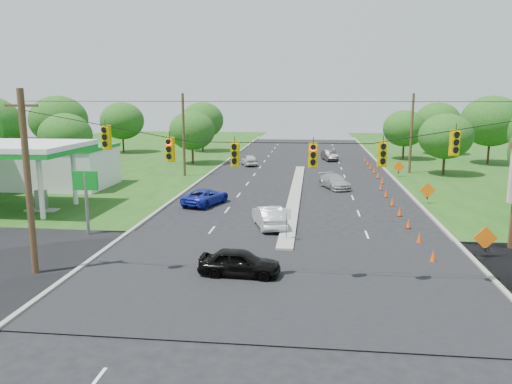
# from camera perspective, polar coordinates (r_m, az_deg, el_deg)

# --- Properties ---
(ground) EXTENTS (160.00, 160.00, 0.00)m
(ground) POSITION_cam_1_polar(r_m,az_deg,el_deg) (24.64, 2.70, -9.61)
(ground) COLOR black
(ground) RESTS_ON ground
(cross_street) EXTENTS (160.00, 14.00, 0.02)m
(cross_street) POSITION_cam_1_polar(r_m,az_deg,el_deg) (24.64, 2.70, -9.61)
(cross_street) COLOR black
(cross_street) RESTS_ON ground
(curb_left) EXTENTS (0.25, 110.00, 0.16)m
(curb_left) POSITION_cam_1_polar(r_m,az_deg,el_deg) (54.97, -5.72, 1.76)
(curb_left) COLOR gray
(curb_left) RESTS_ON ground
(curb_right) EXTENTS (0.25, 110.00, 0.16)m
(curb_right) POSITION_cam_1_polar(r_m,az_deg,el_deg) (54.43, 15.55, 1.32)
(curb_right) COLOR gray
(curb_right) RESTS_ON ground
(median) EXTENTS (1.00, 34.00, 0.18)m
(median) POSITION_cam_1_polar(r_m,az_deg,el_deg) (44.90, 4.51, -0.26)
(median) COLOR gray
(median) RESTS_ON ground
(median_sign) EXTENTS (0.55, 0.06, 2.05)m
(median_sign) POSITION_cam_1_polar(r_m,az_deg,el_deg) (29.95, 3.50, -2.98)
(median_sign) COLOR gray
(median_sign) RESTS_ON ground
(signal_span) EXTENTS (25.60, 0.32, 9.00)m
(signal_span) POSITION_cam_1_polar(r_m,az_deg,el_deg) (22.40, 2.51, 1.50)
(signal_span) COLOR #422D1C
(signal_span) RESTS_ON ground
(utility_pole_far_left) EXTENTS (0.28, 0.28, 9.00)m
(utility_pole_far_left) POSITION_cam_1_polar(r_m,az_deg,el_deg) (55.01, -8.27, 6.43)
(utility_pole_far_left) COLOR #422D1C
(utility_pole_far_left) RESTS_ON ground
(utility_pole_far_right) EXTENTS (0.28, 0.28, 9.00)m
(utility_pole_far_right) POSITION_cam_1_polar(r_m,az_deg,el_deg) (59.23, 17.34, 6.36)
(utility_pole_far_right) COLOR #422D1C
(utility_pole_far_right) RESTS_ON ground
(gas_station) EXTENTS (18.40, 19.70, 5.20)m
(gas_station) POSITION_cam_1_polar(r_m,az_deg,el_deg) (50.41, -23.46, 3.06)
(gas_station) COLOR white
(gas_station) RESTS_ON ground
(cone_0) EXTENTS (0.32, 0.32, 0.70)m
(cone_0) POSITION_cam_1_polar(r_m,az_deg,el_deg) (28.07, 19.58, -6.91)
(cone_0) COLOR #EE480B
(cone_0) RESTS_ON ground
(cone_1) EXTENTS (0.32, 0.32, 0.70)m
(cone_1) POSITION_cam_1_polar(r_m,az_deg,el_deg) (31.34, 18.17, -4.99)
(cone_1) COLOR #EE480B
(cone_1) RESTS_ON ground
(cone_2) EXTENTS (0.32, 0.32, 0.70)m
(cone_2) POSITION_cam_1_polar(r_m,az_deg,el_deg) (34.66, 17.03, -3.43)
(cone_2) COLOR #EE480B
(cone_2) RESTS_ON ground
(cone_3) EXTENTS (0.32, 0.32, 0.70)m
(cone_3) POSITION_cam_1_polar(r_m,az_deg,el_deg) (38.01, 16.10, -2.15)
(cone_3) COLOR #EE480B
(cone_3) RESTS_ON ground
(cone_4) EXTENTS (0.32, 0.32, 0.70)m
(cone_4) POSITION_cam_1_polar(r_m,az_deg,el_deg) (41.39, 15.31, -1.07)
(cone_4) COLOR #EE480B
(cone_4) RESTS_ON ground
(cone_5) EXTENTS (0.32, 0.32, 0.70)m
(cone_5) POSITION_cam_1_polar(r_m,az_deg,el_deg) (44.79, 14.65, -0.15)
(cone_5) COLOR #EE480B
(cone_5) RESTS_ON ground
(cone_6) EXTENTS (0.32, 0.32, 0.70)m
(cone_6) POSITION_cam_1_polar(r_m,az_deg,el_deg) (48.20, 14.08, 0.63)
(cone_6) COLOR #EE480B
(cone_6) RESTS_ON ground
(cone_7) EXTENTS (0.32, 0.32, 0.70)m
(cone_7) POSITION_cam_1_polar(r_m,az_deg,el_deg) (51.70, 14.25, 1.30)
(cone_7) COLOR #EE480B
(cone_7) RESTS_ON ground
(cone_8) EXTENTS (0.32, 0.32, 0.70)m
(cone_8) POSITION_cam_1_polar(r_m,az_deg,el_deg) (55.12, 13.77, 1.89)
(cone_8) COLOR #EE480B
(cone_8) RESTS_ON ground
(cone_9) EXTENTS (0.32, 0.32, 0.70)m
(cone_9) POSITION_cam_1_polar(r_m,az_deg,el_deg) (58.56, 13.35, 2.42)
(cone_9) COLOR #EE480B
(cone_9) RESTS_ON ground
(cone_10) EXTENTS (0.32, 0.32, 0.70)m
(cone_10) POSITION_cam_1_polar(r_m,az_deg,el_deg) (62.00, 12.98, 2.89)
(cone_10) COLOR #EE480B
(cone_10) RESTS_ON ground
(cone_11) EXTENTS (0.32, 0.32, 0.70)m
(cone_11) POSITION_cam_1_polar(r_m,az_deg,el_deg) (65.45, 12.65, 3.31)
(cone_11) COLOR #EE480B
(cone_11) RESTS_ON ground
(cone_12) EXTENTS (0.32, 0.32, 0.70)m
(cone_12) POSITION_cam_1_polar(r_m,az_deg,el_deg) (68.91, 12.35, 3.68)
(cone_12) COLOR #EE480B
(cone_12) RESTS_ON ground
(work_sign_0) EXTENTS (1.27, 0.58, 1.37)m
(work_sign_0) POSITION_cam_1_polar(r_m,az_deg,el_deg) (29.58, 24.74, -4.90)
(work_sign_0) COLOR black
(work_sign_0) RESTS_ON ground
(work_sign_1) EXTENTS (1.27, 0.58, 1.37)m
(work_sign_1) POSITION_cam_1_polar(r_m,az_deg,el_deg) (42.76, 19.00, 0.11)
(work_sign_1) COLOR black
(work_sign_1) RESTS_ON ground
(work_sign_2) EXTENTS (1.27, 0.58, 1.37)m
(work_sign_2) POSITION_cam_1_polar(r_m,az_deg,el_deg) (56.33, 16.00, 2.73)
(work_sign_2) COLOR black
(work_sign_2) RESTS_ON ground
(tree_2) EXTENTS (5.88, 5.88, 6.86)m
(tree_2) POSITION_cam_1_polar(r_m,az_deg,el_deg) (59.90, -20.93, 6.02)
(tree_2) COLOR black
(tree_2) RESTS_ON ground
(tree_3) EXTENTS (7.56, 7.56, 8.82)m
(tree_3) POSITION_cam_1_polar(r_m,az_deg,el_deg) (71.45, -21.63, 7.64)
(tree_3) COLOR black
(tree_3) RESTS_ON ground
(tree_4) EXTENTS (6.72, 6.72, 7.84)m
(tree_4) POSITION_cam_1_polar(r_m,az_deg,el_deg) (80.71, -15.05, 7.86)
(tree_4) COLOR black
(tree_4) RESTS_ON ground
(tree_5) EXTENTS (5.88, 5.88, 6.86)m
(tree_5) POSITION_cam_1_polar(r_m,az_deg,el_deg) (65.06, -7.31, 6.97)
(tree_5) COLOR black
(tree_5) RESTS_ON ground
(tree_6) EXTENTS (6.72, 6.72, 7.84)m
(tree_6) POSITION_cam_1_polar(r_m,az_deg,el_deg) (80.07, -6.16, 8.14)
(tree_6) COLOR black
(tree_6) RESTS_ON ground
(tree_9) EXTENTS (5.88, 5.88, 6.86)m
(tree_9) POSITION_cam_1_polar(r_m,az_deg,el_deg) (59.02, 20.86, 5.97)
(tree_9) COLOR black
(tree_9) RESTS_ON ground
(tree_10) EXTENTS (7.56, 7.56, 8.82)m
(tree_10) POSITION_cam_1_polar(r_m,az_deg,el_deg) (70.79, 25.28, 7.34)
(tree_10) COLOR black
(tree_10) RESTS_ON ground
(tree_11) EXTENTS (6.72, 6.72, 7.84)m
(tree_11) POSITION_cam_1_polar(r_m,az_deg,el_deg) (80.30, 20.03, 7.56)
(tree_11) COLOR black
(tree_11) RESTS_ON ground
(tree_12) EXTENTS (5.88, 5.88, 6.86)m
(tree_12) POSITION_cam_1_polar(r_m,az_deg,el_deg) (72.27, 16.61, 6.98)
(tree_12) COLOR black
(tree_12) RESTS_ON ground
(black_sedan) EXTENTS (4.08, 1.83, 1.36)m
(black_sedan) POSITION_cam_1_polar(r_m,az_deg,el_deg) (24.47, -1.87, -8.06)
(black_sedan) COLOR black
(black_sedan) RESTS_ON ground
(white_sedan) EXTENTS (2.79, 4.71, 1.47)m
(white_sedan) POSITION_cam_1_polar(r_m,az_deg,el_deg) (33.39, 1.47, -2.81)
(white_sedan) COLOR silver
(white_sedan) RESTS_ON ground
(blue_pickup) EXTENTS (3.59, 5.19, 1.32)m
(blue_pickup) POSITION_cam_1_polar(r_m,az_deg,el_deg) (40.56, -5.77, -0.53)
(blue_pickup) COLOR #19249E
(blue_pickup) RESTS_ON ground
(silver_car_far) EXTENTS (3.32, 4.95, 1.33)m
(silver_car_far) POSITION_cam_1_polar(r_m,az_deg,el_deg) (48.17, 8.97, 1.20)
(silver_car_far) COLOR #9E9E9E
(silver_car_far) RESTS_ON ground
(silver_car_oncoming) EXTENTS (2.89, 4.39, 1.39)m
(silver_car_oncoming) POSITION_cam_1_polar(r_m,az_deg,el_deg) (63.69, -0.77, 3.68)
(silver_car_oncoming) COLOR silver
(silver_car_oncoming) RESTS_ON ground
(dark_car_receding) EXTENTS (2.40, 4.55, 1.43)m
(dark_car_receding) POSITION_cam_1_polar(r_m,az_deg,el_deg) (69.50, 8.39, 4.18)
(dark_car_receding) COLOR #2A2829
(dark_car_receding) RESTS_ON ground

